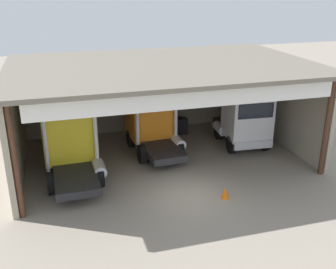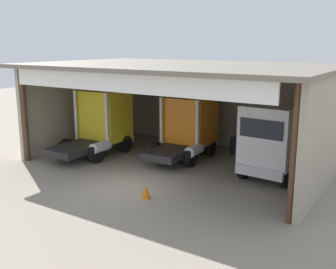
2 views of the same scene
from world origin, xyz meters
TOP-DOWN VIEW (x-y plane):
  - ground_plane at (0.00, 0.00)m, footprint 80.00×80.00m
  - workshop_shed at (0.00, 5.34)m, footprint 15.22×9.93m
  - truck_yellow_center_right_bay at (-4.80, 3.53)m, footprint 2.75×5.06m
  - truck_orange_left_bay at (-0.25, 5.55)m, footprint 2.73×5.08m
  - truck_white_center_bay at (4.89, 4.39)m, footprint 2.58×4.62m
  - oil_drum at (1.71, 8.29)m, footprint 0.58×0.58m
  - tool_cart at (2.03, 7.47)m, footprint 0.90×0.60m
  - traffic_cone at (1.50, -0.76)m, footprint 0.36×0.36m

SIDE VIEW (x-z plane):
  - ground_plane at x=0.00m, z-range 0.00..0.00m
  - traffic_cone at x=1.50m, z-range 0.00..0.56m
  - oil_drum at x=1.71m, z-range 0.00..0.89m
  - tool_cart at x=2.03m, z-range 0.00..1.00m
  - truck_orange_left_bay at x=-0.25m, z-range 0.05..3.43m
  - truck_white_center_bay at x=4.89m, z-range 0.00..3.59m
  - truck_yellow_center_right_bay at x=-4.80m, z-range 0.00..3.65m
  - workshop_shed at x=0.00m, z-range 1.03..6.21m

